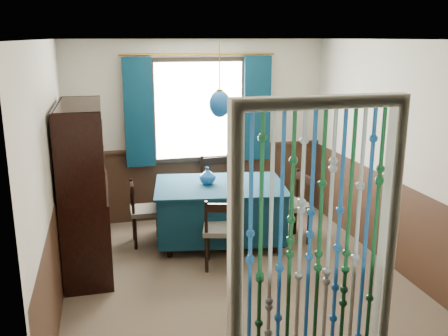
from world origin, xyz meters
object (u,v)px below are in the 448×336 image
object	(u,v)px
dining_table	(220,209)
vase_sideboard	(89,173)
chair_left	(144,211)
pendant_lamp	(220,104)
bowl_shelf	(87,160)
chair_far	(218,188)
vase_table	(208,176)
chair_near	(222,230)
chair_right	(293,205)
sideboard	(86,213)

from	to	relation	value
dining_table	vase_sideboard	distance (m)	1.64
dining_table	chair_left	size ratio (longest dim) A/B	2.14
pendant_lamp	bowl_shelf	size ratio (longest dim) A/B	4.02
chair_far	dining_table	bearing A→B (deg)	73.83
vase_table	bowl_shelf	size ratio (longest dim) A/B	0.86
chair_far	pendant_lamp	size ratio (longest dim) A/B	1.02
chair_near	vase_table	world-z (taller)	vase_table
chair_left	chair_right	xyz separation A→B (m)	(1.83, -0.36, 0.04)
chair_right	dining_table	bearing A→B (deg)	73.45
chair_left	chair_near	bearing A→B (deg)	42.16
dining_table	chair_left	xyz separation A→B (m)	(-0.93, 0.19, -0.01)
dining_table	vase_sideboard	bearing A→B (deg)	-170.10
dining_table	chair_right	world-z (taller)	chair_right
chair_left	pendant_lamp	world-z (taller)	pendant_lamp
vase_table	bowl_shelf	world-z (taller)	bowl_shelf
chair_left	pendant_lamp	bearing A→B (deg)	79.59
pendant_lamp	vase_sideboard	size ratio (longest dim) A/B	4.83
chair_left	chair_right	size ratio (longest dim) A/B	0.91
dining_table	chair_near	distance (m)	0.72
chair_far	vase_sideboard	world-z (taller)	vase_sideboard
chair_near	bowl_shelf	bearing A→B (deg)	-172.43
chair_right	vase_table	bearing A→B (deg)	71.26
chair_near	chair_far	xyz separation A→B (m)	(0.30, 1.44, 0.05)
vase_sideboard	sideboard	bearing A→B (deg)	-102.87
bowl_shelf	pendant_lamp	bearing A→B (deg)	18.97
chair_near	vase_table	bearing A→B (deg)	104.23
sideboard	bowl_shelf	xyz separation A→B (m)	(0.06, -0.24, 0.66)
chair_near	sideboard	world-z (taller)	sideboard
pendant_lamp	vase_table	size ratio (longest dim) A/B	4.68
vase_table	pendant_lamp	bearing A→B (deg)	-26.01
chair_right	pendant_lamp	world-z (taller)	pendant_lamp
chair_right	vase_table	distance (m)	1.14
chair_near	chair_left	size ratio (longest dim) A/B	1.03
chair_near	vase_sideboard	world-z (taller)	vase_sideboard
chair_near	chair_far	size ratio (longest dim) A/B	0.90
vase_table	vase_sideboard	size ratio (longest dim) A/B	1.03
chair_right	pendant_lamp	bearing A→B (deg)	73.45
chair_near	pendant_lamp	bearing A→B (deg)	93.03
pendant_lamp	vase_sideboard	bearing A→B (deg)	-178.88
chair_near	vase_sideboard	xyz separation A→B (m)	(-1.39, 0.67, 0.57)
dining_table	bowl_shelf	xyz separation A→B (m)	(-1.54, -0.53, 0.85)
chair_right	bowl_shelf	size ratio (longest dim) A/B	3.96
sideboard	vase_sideboard	size ratio (longest dim) A/B	9.87
bowl_shelf	vase_sideboard	size ratio (longest dim) A/B	1.20
chair_near	chair_far	bearing A→B (deg)	92.92
chair_left	pendant_lamp	distance (m)	1.63
vase_table	vase_sideboard	bearing A→B (deg)	-176.00
dining_table	sideboard	xyz separation A→B (m)	(-1.60, -0.29, 0.19)
vase_sideboard	chair_near	bearing A→B (deg)	-25.83
pendant_lamp	bowl_shelf	distance (m)	1.69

